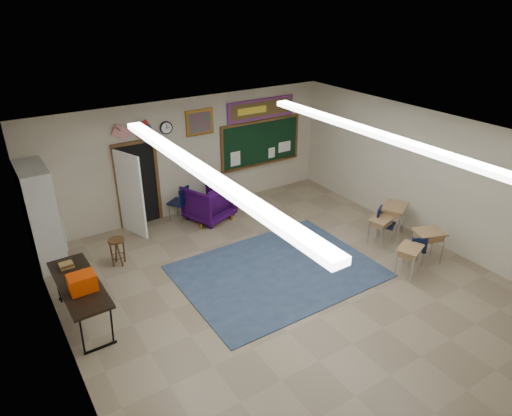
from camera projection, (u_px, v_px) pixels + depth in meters
floor at (293, 294)px, 8.91m from camera, size 9.00×9.00×0.00m
back_wall at (189, 157)px, 11.65m from camera, size 8.00×0.04×3.00m
left_wall at (66, 300)px, 6.30m from camera, size 0.04×9.00×3.00m
right_wall at (438, 180)px, 10.21m from camera, size 0.04×9.00×3.00m
ceiling at (299, 147)px, 7.60m from camera, size 8.00×9.00×0.04m
area_rug at (278, 271)px, 9.61m from camera, size 4.00×3.00×0.02m
fluorescent_strips at (299, 150)px, 7.63m from camera, size 3.86×6.00×0.10m
doorway at (136, 187)px, 11.00m from camera, size 1.10×0.89×2.16m
chalkboard at (261, 144)px, 12.72m from camera, size 2.55×0.14×1.30m
bulletin_board at (261, 109)px, 12.29m from camera, size 2.10×0.05×0.55m
framed_art_print at (200, 122)px, 11.43m from camera, size 0.75×0.05×0.65m
wall_clock at (166, 128)px, 10.99m from camera, size 0.32×0.05×0.32m
wall_flags at (132, 128)px, 10.50m from camera, size 1.16×0.06×0.70m
storage_cabinet at (41, 216)px, 9.52m from camera, size 0.59×1.25×2.20m
wingback_armchair at (208, 201)px, 11.63m from camera, size 1.33×1.35×0.96m
student_chair_reading at (178, 203)px, 11.59m from camera, size 0.63×0.63×0.92m
student_chair_desk_a at (415, 250)px, 9.71m from camera, size 0.50×0.50×0.73m
student_chair_desk_b at (386, 225)px, 10.60m from camera, size 0.57×0.57×0.83m
student_desk_front_left at (380, 230)px, 10.52m from camera, size 0.63×0.53×0.65m
student_desk_front_right at (393, 219)px, 10.82m from camera, size 0.82×0.75×0.80m
student_desk_back_left at (408, 260)px, 9.34m from camera, size 0.67×0.59×0.66m
student_desk_back_right at (427, 245)px, 9.80m from camera, size 0.74×0.65×0.75m
folding_table at (82, 300)px, 8.01m from camera, size 0.69×1.98×1.12m
wooden_stool at (118, 251)px, 9.74m from camera, size 0.35×0.35×0.61m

